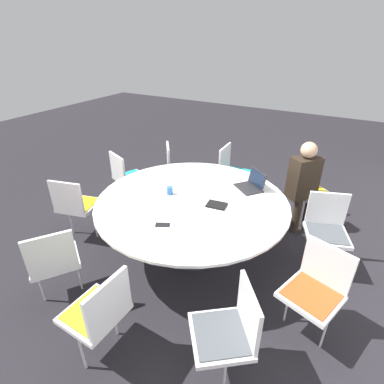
# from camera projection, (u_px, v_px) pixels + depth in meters

# --- Properties ---
(ground_plane) EXTENTS (16.00, 16.00, 0.00)m
(ground_plane) POSITION_uv_depth(u_px,v_px,m) (192.00, 253.00, 3.69)
(ground_plane) COLOR black
(conference_table) EXTENTS (2.13, 2.13, 0.76)m
(conference_table) POSITION_uv_depth(u_px,v_px,m) (192.00, 206.00, 3.37)
(conference_table) COLOR #333333
(conference_table) RESTS_ON ground_plane
(chair_0) EXTENTS (0.61, 0.60, 0.88)m
(chair_0) POSITION_uv_depth(u_px,v_px,m) (312.00, 187.00, 4.08)
(chair_0) COLOR white
(chair_0) RESTS_ON ground_plane
(chair_1) EXTENTS (0.46, 0.44, 0.88)m
(chair_1) POSITION_uv_depth(u_px,v_px,m) (232.00, 169.00, 4.62)
(chair_1) COLOR white
(chair_1) RESTS_ON ground_plane
(chair_2) EXTENTS (0.60, 0.60, 0.88)m
(chair_2) POSITION_uv_depth(u_px,v_px,m) (177.00, 166.00, 4.73)
(chair_2) COLOR white
(chair_2) RESTS_ON ground_plane
(chair_3) EXTENTS (0.56, 0.57, 0.88)m
(chair_3) POSITION_uv_depth(u_px,v_px,m) (127.00, 175.00, 4.43)
(chair_3) COLOR white
(chair_3) RESTS_ON ground_plane
(chair_4) EXTENTS (0.52, 0.53, 0.88)m
(chair_4) POSITION_uv_depth(u_px,v_px,m) (75.00, 203.00, 3.71)
(chair_4) COLOR white
(chair_4) RESTS_ON ground_plane
(chair_5) EXTENTS (0.60, 0.60, 0.88)m
(chair_5) POSITION_uv_depth(u_px,v_px,m) (53.00, 259.00, 2.80)
(chair_5) COLOR white
(chair_5) RESTS_ON ground_plane
(chair_6) EXTENTS (0.45, 0.43, 0.88)m
(chair_6) POSITION_uv_depth(u_px,v_px,m) (99.00, 310.00, 2.29)
(chair_6) COLOR white
(chair_6) RESTS_ON ground_plane
(chair_7) EXTENTS (0.60, 0.60, 0.88)m
(chair_7) POSITION_uv_depth(u_px,v_px,m) (230.00, 328.00, 2.15)
(chair_7) COLOR white
(chair_7) RESTS_ON ground_plane
(chair_8) EXTENTS (0.54, 0.55, 0.88)m
(chair_8) POSITION_uv_depth(u_px,v_px,m) (316.00, 286.00, 2.50)
(chair_8) COLOR white
(chair_8) RESTS_ON ground_plane
(chair_9) EXTENTS (0.54, 0.55, 0.88)m
(chair_9) POSITION_uv_depth(u_px,v_px,m) (327.00, 226.00, 3.27)
(chair_9) COLOR white
(chair_9) RESTS_ON ground_plane
(person_0) EXTENTS (0.42, 0.40, 1.23)m
(person_0) POSITION_uv_depth(u_px,v_px,m) (304.00, 180.00, 3.84)
(person_0) COLOR #2D2319
(person_0) RESTS_ON ground_plane
(laptop) EXTENTS (0.39, 0.40, 0.21)m
(laptop) POSITION_uv_depth(u_px,v_px,m) (252.00, 184.00, 3.56)
(laptop) COLOR #232326
(laptop) RESTS_ON conference_table
(spiral_notebook) EXTENTS (0.18, 0.23, 0.02)m
(spiral_notebook) POSITION_uv_depth(u_px,v_px,m) (217.00, 205.00, 3.21)
(spiral_notebook) COLOR black
(spiral_notebook) RESTS_ON conference_table
(coffee_cup) EXTENTS (0.07, 0.07, 0.09)m
(coffee_cup) POSITION_uv_depth(u_px,v_px,m) (170.00, 191.00, 3.43)
(coffee_cup) COLOR #33669E
(coffee_cup) RESTS_ON conference_table
(cell_phone) EXTENTS (0.13, 0.16, 0.01)m
(cell_phone) POSITION_uv_depth(u_px,v_px,m) (163.00, 225.00, 2.90)
(cell_phone) COLOR black
(cell_phone) RESTS_ON conference_table
(handbag) EXTENTS (0.36, 0.16, 0.28)m
(handbag) POSITION_uv_depth(u_px,v_px,m) (145.00, 189.00, 4.86)
(handbag) COLOR #661E56
(handbag) RESTS_ON ground_plane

